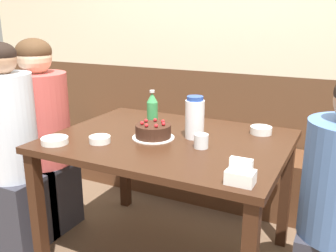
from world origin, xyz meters
name	(u,v)px	position (x,y,z in m)	size (l,w,h in m)	color
back_wall	(232,32)	(0.00, 1.05, 1.25)	(4.80, 0.04, 2.50)	brown
bench_seat	(217,172)	(0.00, 0.83, 0.21)	(2.58, 0.38, 0.43)	#56331E
dining_table	(169,154)	(0.00, 0.00, 0.64)	(1.24, 0.95, 0.73)	#381E11
birthday_cake	(153,131)	(-0.07, -0.04, 0.77)	(0.23, 0.23, 0.09)	white
water_pitcher	(195,118)	(0.12, 0.07, 0.84)	(0.10, 0.10, 0.23)	white
soju_bottle	(152,109)	(-0.18, 0.15, 0.83)	(0.06, 0.06, 0.22)	#388E4C
napkin_holder	(241,175)	(0.50, -0.39, 0.77)	(0.11, 0.08, 0.11)	white
bowl_soup_white	(261,130)	(0.42, 0.30, 0.75)	(0.12, 0.12, 0.04)	white
bowl_rice_small	(100,139)	(-0.28, -0.23, 0.75)	(0.11, 0.11, 0.03)	white
bowl_side_dish	(55,141)	(-0.48, -0.34, 0.75)	(0.14, 0.14, 0.03)	white
glass_water_tall	(201,141)	(0.21, -0.07, 0.77)	(0.07, 0.07, 0.07)	silver
person_teal_shirt	(42,138)	(-0.88, -0.04, 0.61)	(0.36, 0.36, 1.24)	#33333D
person_pale_blue_shirt	(13,157)	(-0.88, -0.28, 0.57)	(0.34, 0.31, 1.23)	#33333D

